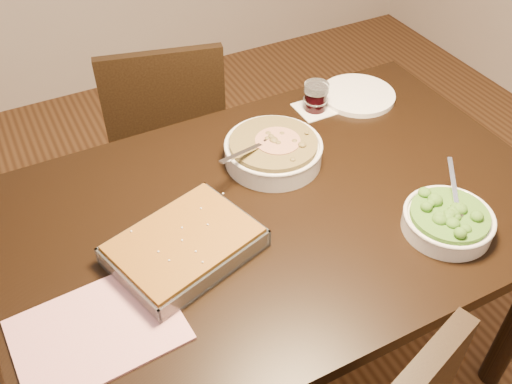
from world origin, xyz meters
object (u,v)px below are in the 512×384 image
(baking_dish, at_px, (185,246))
(wine_tumbler, at_px, (316,96))
(broccoli_bowl, at_px, (448,220))
(dinner_plate, at_px, (358,95))
(table, at_px, (279,231))
(stew_bowl, at_px, (273,150))
(chair_far, at_px, (167,132))

(baking_dish, relative_size, wine_tumbler, 4.40)
(broccoli_bowl, relative_size, dinner_plate, 0.98)
(wine_tumbler, bearing_deg, table, -133.10)
(baking_dish, bearing_deg, stew_bowl, 14.40)
(table, distance_m, chair_far, 0.80)
(wine_tumbler, xyz_separation_m, chair_far, (-0.34, 0.45, -0.31))
(broccoli_bowl, distance_m, chair_far, 1.13)
(stew_bowl, height_order, chair_far, chair_far)
(dinner_plate, xyz_separation_m, chair_far, (-0.50, 0.46, -0.27))
(dinner_plate, relative_size, chair_far, 0.27)
(dinner_plate, distance_m, chair_far, 0.73)
(table, xyz_separation_m, broccoli_bowl, (0.31, -0.26, 0.13))
(table, bearing_deg, wine_tumbler, 46.90)
(broccoli_bowl, xyz_separation_m, wine_tumbler, (-0.01, 0.58, 0.02))
(table, distance_m, baking_dish, 0.30)
(broccoli_bowl, bearing_deg, stew_bowl, 120.24)
(table, xyz_separation_m, chair_far, (-0.04, 0.78, -0.17))
(stew_bowl, bearing_deg, table, -112.97)
(chair_far, bearing_deg, broccoli_bowl, 122.68)
(table, relative_size, broccoli_bowl, 6.09)
(table, bearing_deg, dinner_plate, 34.85)
(stew_bowl, xyz_separation_m, dinner_plate, (0.39, 0.16, -0.03))
(stew_bowl, distance_m, wine_tumbler, 0.28)
(dinner_plate, bearing_deg, chair_far, 137.42)
(baking_dish, bearing_deg, table, -7.73)
(chair_far, bearing_deg, dinner_plate, 151.21)
(table, bearing_deg, broccoli_bowl, -39.15)
(table, distance_m, broccoli_bowl, 0.42)
(chair_far, bearing_deg, baking_dish, 87.84)
(stew_bowl, xyz_separation_m, broccoli_bowl, (0.24, -0.42, -0.01))
(stew_bowl, distance_m, dinner_plate, 0.42)
(dinner_plate, bearing_deg, table, -145.15)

